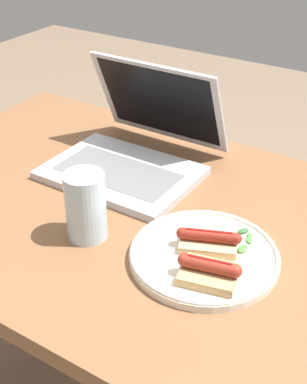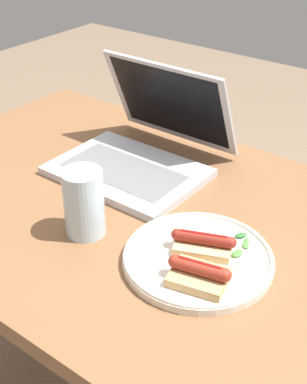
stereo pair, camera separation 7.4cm
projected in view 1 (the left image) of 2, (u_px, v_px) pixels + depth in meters
The scene contains 7 objects.
desk at pixel (149, 235), 1.13m from camera, with size 1.27×0.77×0.70m.
laptop at pixel (133, 152), 1.23m from camera, with size 0.33×0.33×0.23m.
plate at pixel (204, 255), 0.96m from camera, with size 0.27×0.27×0.02m.
sausage_toast_left at pixel (208, 241), 0.97m from camera, with size 0.12×0.10×0.04m.
sausage_toast_middle at pixel (209, 271), 0.89m from camera, with size 0.11×0.09×0.04m.
salad_pile at pixel (241, 240), 0.99m from camera, with size 0.05×0.08×0.01m.
drinking_glass at pixel (86, 206), 0.99m from camera, with size 0.08×0.08×0.13m.
Camera 1 is at (0.50, -0.76, 1.32)m, focal length 50.00 mm.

